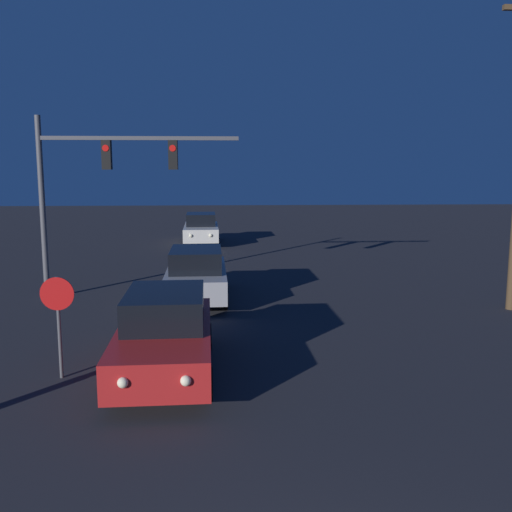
{
  "coord_description": "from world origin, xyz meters",
  "views": [
    {
      "loc": [
        -0.83,
        -3.18,
        4.12
      ],
      "look_at": [
        0.0,
        11.44,
        1.84
      ],
      "focal_mm": 40.0,
      "sensor_mm": 36.0,
      "label": 1
    }
  ],
  "objects_px": {
    "car_far": "(201,228)",
    "stop_sign": "(58,309)",
    "car_mid": "(196,274)",
    "traffic_signal_mast": "(96,175)",
    "car_near": "(165,333)"
  },
  "relations": [
    {
      "from": "traffic_signal_mast",
      "to": "stop_sign",
      "type": "xyz_separation_m",
      "value": [
        0.7,
        -7.12,
        -2.47
      ]
    },
    {
      "from": "car_mid",
      "to": "traffic_signal_mast",
      "type": "height_order",
      "value": "traffic_signal_mast"
    },
    {
      "from": "car_mid",
      "to": "car_far",
      "type": "xyz_separation_m",
      "value": [
        -0.38,
        13.54,
        0.0
      ]
    },
    {
      "from": "car_mid",
      "to": "stop_sign",
      "type": "xyz_separation_m",
      "value": [
        -2.36,
        -6.65,
        0.58
      ]
    },
    {
      "from": "car_mid",
      "to": "car_far",
      "type": "distance_m",
      "value": 13.55
    },
    {
      "from": "traffic_signal_mast",
      "to": "stop_sign",
      "type": "distance_m",
      "value": 7.57
    },
    {
      "from": "traffic_signal_mast",
      "to": "car_far",
      "type": "bearing_deg",
      "value": 78.37
    },
    {
      "from": "stop_sign",
      "to": "car_near",
      "type": "bearing_deg",
      "value": 6.46
    },
    {
      "from": "car_far",
      "to": "traffic_signal_mast",
      "type": "relative_size",
      "value": 0.77
    },
    {
      "from": "car_near",
      "to": "stop_sign",
      "type": "bearing_deg",
      "value": 4.87
    },
    {
      "from": "car_mid",
      "to": "stop_sign",
      "type": "height_order",
      "value": "stop_sign"
    },
    {
      "from": "car_near",
      "to": "traffic_signal_mast",
      "type": "xyz_separation_m",
      "value": [
        -2.74,
        6.89,
        3.06
      ]
    },
    {
      "from": "car_far",
      "to": "stop_sign",
      "type": "xyz_separation_m",
      "value": [
        -1.98,
        -20.2,
        0.58
      ]
    },
    {
      "from": "car_mid",
      "to": "traffic_signal_mast",
      "type": "bearing_deg",
      "value": 169.98
    },
    {
      "from": "car_far",
      "to": "stop_sign",
      "type": "height_order",
      "value": "stop_sign"
    }
  ]
}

